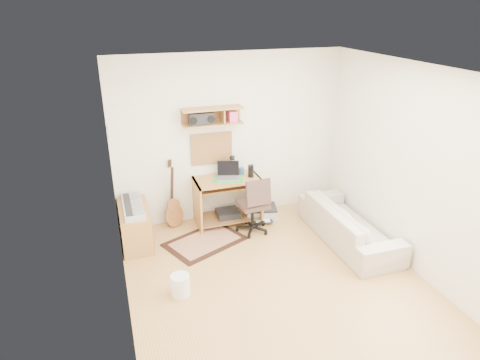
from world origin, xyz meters
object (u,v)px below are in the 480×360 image
object	(u,v)px
desk	(228,201)
cabinet	(135,226)
task_chair	(253,204)
sofa	(349,218)
printer	(261,213)

from	to	relation	value
desk	cabinet	bearing A→B (deg)	-173.12
task_chair	cabinet	bearing A→B (deg)	168.41
desk	task_chair	world-z (taller)	task_chair
sofa	cabinet	bearing A→B (deg)	72.98
printer	sofa	xyz separation A→B (m)	(0.95, -1.06, 0.28)
sofa	desk	bearing A→B (deg)	54.40
desk	task_chair	distance (m)	0.48
sofa	printer	bearing A→B (deg)	41.88
printer	sofa	world-z (taller)	sofa
desk	cabinet	xyz separation A→B (m)	(-1.45, -0.18, -0.10)
desk	task_chair	bearing A→B (deg)	-54.96
cabinet	sofa	bearing A→B (deg)	-17.02
cabinet	printer	bearing A→B (deg)	4.29
task_chair	sofa	xyz separation A→B (m)	(1.24, -0.69, -0.10)
desk	printer	xyz separation A→B (m)	(0.56, -0.02, -0.29)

